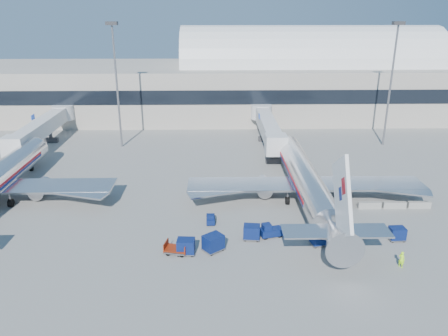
{
  "coord_description": "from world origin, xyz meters",
  "views": [
    {
      "loc": [
        -2.19,
        -49.67,
        24.91
      ],
      "look_at": [
        -1.07,
        6.0,
        4.35
      ],
      "focal_mm": 35.0,
      "sensor_mm": 36.0,
      "label": 1
    }
  ],
  "objects_px": {
    "tug_lead": "(270,231)",
    "cart_train_c": "(186,246)",
    "tug_right": "(355,231)",
    "cart_solo_far": "(397,233)",
    "jetbridge_near": "(267,125)",
    "mast_east": "(393,67)",
    "cart_train_b": "(213,243)",
    "jetbridge_mid": "(45,126)",
    "mast_west": "(115,67)",
    "barrier_mid": "(394,205)",
    "cart_solo_near": "(319,238)",
    "tug_left": "(211,219)",
    "barrier_near": "(369,205)",
    "cart_open_red": "(177,250)",
    "cart_train_a": "(252,232)",
    "airliner_main": "(306,181)",
    "barrier_far": "(419,205)",
    "ramp_worker": "(402,259)"
  },
  "relations": [
    {
      "from": "tug_lead",
      "to": "mast_west",
      "type": "bearing_deg",
      "value": 109.74
    },
    {
      "from": "cart_solo_far",
      "to": "cart_open_red",
      "type": "relative_size",
      "value": 0.67
    },
    {
      "from": "tug_left",
      "to": "cart_train_b",
      "type": "relative_size",
      "value": 0.76
    },
    {
      "from": "jetbridge_mid",
      "to": "barrier_mid",
      "type": "bearing_deg",
      "value": -27.35
    },
    {
      "from": "mast_west",
      "to": "tug_lead",
      "type": "bearing_deg",
      "value": -55.69
    },
    {
      "from": "jetbridge_near",
      "to": "mast_east",
      "type": "bearing_deg",
      "value": -2.07
    },
    {
      "from": "mast_east",
      "to": "cart_train_a",
      "type": "xyz_separation_m",
      "value": [
        -28.15,
        -35.77,
        -13.88
      ]
    },
    {
      "from": "tug_lead",
      "to": "cart_solo_far",
      "type": "height_order",
      "value": "tug_lead"
    },
    {
      "from": "jetbridge_near",
      "to": "cart_train_a",
      "type": "height_order",
      "value": "jetbridge_near"
    },
    {
      "from": "cart_open_red",
      "to": "ramp_worker",
      "type": "height_order",
      "value": "ramp_worker"
    },
    {
      "from": "mast_west",
      "to": "cart_train_c",
      "type": "distance_m",
      "value": 43.7
    },
    {
      "from": "airliner_main",
      "to": "tug_right",
      "type": "relative_size",
      "value": 16.45
    },
    {
      "from": "mast_west",
      "to": "cart_train_a",
      "type": "height_order",
      "value": "mast_west"
    },
    {
      "from": "barrier_mid",
      "to": "cart_train_a",
      "type": "relative_size",
      "value": 1.42
    },
    {
      "from": "barrier_far",
      "to": "cart_train_c",
      "type": "distance_m",
      "value": 31.93
    },
    {
      "from": "jetbridge_mid",
      "to": "mast_west",
      "type": "distance_m",
      "value": 18.06
    },
    {
      "from": "barrier_far",
      "to": "tug_left",
      "type": "xyz_separation_m",
      "value": [
        -27.48,
        -3.79,
        0.15
      ]
    },
    {
      "from": "jetbridge_near",
      "to": "tug_left",
      "type": "xyz_separation_m",
      "value": [
        -10.48,
        -32.59,
        -3.32
      ]
    },
    {
      "from": "tug_lead",
      "to": "cart_solo_near",
      "type": "relative_size",
      "value": 1.27
    },
    {
      "from": "airliner_main",
      "to": "cart_train_a",
      "type": "relative_size",
      "value": 17.6
    },
    {
      "from": "barrier_mid",
      "to": "tug_lead",
      "type": "height_order",
      "value": "tug_lead"
    },
    {
      "from": "barrier_near",
      "to": "cart_solo_near",
      "type": "bearing_deg",
      "value": -133.52
    },
    {
      "from": "mast_west",
      "to": "tug_left",
      "type": "distance_m",
      "value": 38.79
    },
    {
      "from": "barrier_near",
      "to": "cart_open_red",
      "type": "bearing_deg",
      "value": -156.37
    },
    {
      "from": "jetbridge_near",
      "to": "jetbridge_mid",
      "type": "height_order",
      "value": "same"
    },
    {
      "from": "mast_west",
      "to": "cart_solo_far",
      "type": "relative_size",
      "value": 12.26
    },
    {
      "from": "cart_train_a",
      "to": "cart_open_red",
      "type": "xyz_separation_m",
      "value": [
        -8.3,
        -2.93,
        -0.45
      ]
    },
    {
      "from": "tug_lead",
      "to": "cart_train_c",
      "type": "bearing_deg",
      "value": -173.78
    },
    {
      "from": "tug_lead",
      "to": "ramp_worker",
      "type": "xyz_separation_m",
      "value": [
        12.57,
        -6.57,
        0.14
      ]
    },
    {
      "from": "cart_train_a",
      "to": "cart_open_red",
      "type": "bearing_deg",
      "value": -153.06
    },
    {
      "from": "airliner_main",
      "to": "mast_west",
      "type": "distance_m",
      "value": 41.12
    },
    {
      "from": "tug_left",
      "to": "mast_west",
      "type": "bearing_deg",
      "value": 27.44
    },
    {
      "from": "tug_right",
      "to": "cart_solo_far",
      "type": "distance_m",
      "value": 4.56
    },
    {
      "from": "mast_west",
      "to": "cart_solo_near",
      "type": "height_order",
      "value": "mast_west"
    },
    {
      "from": "airliner_main",
      "to": "cart_open_red",
      "type": "distance_m",
      "value": 21.23
    },
    {
      "from": "jetbridge_mid",
      "to": "tug_lead",
      "type": "bearing_deg",
      "value": -43.14
    },
    {
      "from": "barrier_far",
      "to": "cart_open_red",
      "type": "bearing_deg",
      "value": -160.99
    },
    {
      "from": "cart_train_b",
      "to": "jetbridge_mid",
      "type": "bearing_deg",
      "value": 90.44
    },
    {
      "from": "jetbridge_near",
      "to": "cart_solo_near",
      "type": "height_order",
      "value": "jetbridge_near"
    },
    {
      "from": "jetbridge_near",
      "to": "tug_right",
      "type": "xyz_separation_m",
      "value": [
        6.28,
        -36.11,
        -3.33
      ]
    },
    {
      "from": "barrier_mid",
      "to": "tug_right",
      "type": "height_order",
      "value": "tug_right"
    },
    {
      "from": "cart_train_b",
      "to": "barrier_near",
      "type": "bearing_deg",
      "value": -12.29
    },
    {
      "from": "tug_lead",
      "to": "tug_right",
      "type": "bearing_deg",
      "value": -15.11
    },
    {
      "from": "tug_right",
      "to": "tug_lead",
      "type": "bearing_deg",
      "value": -154.51
    },
    {
      "from": "mast_east",
      "to": "barrier_mid",
      "type": "xyz_separation_m",
      "value": [
        -8.7,
        -28.0,
        -14.34
      ]
    },
    {
      "from": "airliner_main",
      "to": "cart_train_a",
      "type": "xyz_separation_m",
      "value": [
        -8.15,
        -10.27,
        -2.01
      ]
    },
    {
      "from": "cart_solo_far",
      "to": "cart_train_c",
      "type": "bearing_deg",
      "value": -176.74
    },
    {
      "from": "tug_right",
      "to": "cart_open_red",
      "type": "bearing_deg",
      "value": -144.49
    },
    {
      "from": "cart_train_c",
      "to": "mast_west",
      "type": "bearing_deg",
      "value": 114.21
    },
    {
      "from": "airliner_main",
      "to": "mast_east",
      "type": "distance_m",
      "value": 34.51
    }
  ]
}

